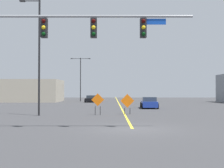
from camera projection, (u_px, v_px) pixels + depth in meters
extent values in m
plane|color=#38383A|center=(134.00, 129.00, 15.43)|extent=(140.16, 140.16, 0.00)
cube|color=yellow|center=(119.00, 101.00, 54.36)|extent=(0.16, 77.87, 0.01)
cylinder|color=gray|center=(95.00, 16.00, 15.58)|extent=(10.74, 0.14, 0.14)
cube|color=black|center=(46.00, 28.00, 15.58)|extent=(0.34, 0.32, 1.05)
sphere|color=#3A0503|center=(45.00, 21.00, 15.42)|extent=(0.22, 0.22, 0.22)
sphere|color=yellow|center=(45.00, 28.00, 15.41)|extent=(0.22, 0.22, 0.22)
sphere|color=black|center=(45.00, 34.00, 15.40)|extent=(0.22, 0.22, 0.22)
cube|color=black|center=(95.00, 28.00, 15.57)|extent=(0.34, 0.32, 1.05)
sphere|color=#3A0503|center=(95.00, 21.00, 15.40)|extent=(0.22, 0.22, 0.22)
sphere|color=yellow|center=(95.00, 27.00, 15.40)|extent=(0.22, 0.22, 0.22)
sphere|color=black|center=(95.00, 34.00, 15.39)|extent=(0.22, 0.22, 0.22)
cube|color=black|center=(144.00, 28.00, 15.56)|extent=(0.34, 0.32, 1.05)
sphere|color=#3A0503|center=(145.00, 21.00, 15.39)|extent=(0.22, 0.22, 0.22)
sphere|color=yellow|center=(145.00, 27.00, 15.39)|extent=(0.22, 0.22, 0.22)
sphere|color=black|center=(145.00, 34.00, 15.38)|extent=(0.22, 0.22, 0.22)
cube|color=#1447B7|center=(157.00, 22.00, 15.56)|extent=(1.10, 0.03, 0.32)
cylinder|color=black|center=(82.00, 80.00, 55.40)|extent=(0.16, 0.16, 8.40)
cylinder|color=black|center=(77.00, 59.00, 55.50)|extent=(1.70, 0.08, 0.08)
cube|color=#262628|center=(73.00, 59.00, 55.50)|extent=(0.44, 0.24, 0.14)
cylinder|color=black|center=(86.00, 59.00, 55.49)|extent=(1.70, 0.08, 0.08)
cube|color=#262628|center=(91.00, 59.00, 55.49)|extent=(0.44, 0.24, 0.14)
cylinder|color=black|center=(40.00, 57.00, 23.76)|extent=(0.16, 0.16, 9.67)
cylinder|color=black|center=(32.00, 1.00, 23.87)|extent=(1.43, 0.08, 0.08)
cube|color=#262628|center=(24.00, 1.00, 23.87)|extent=(0.44, 0.24, 0.14)
cube|color=orange|center=(129.00, 101.00, 24.89)|extent=(1.20, 0.15, 1.20)
cylinder|color=black|center=(126.00, 111.00, 24.85)|extent=(0.05, 0.05, 0.55)
cylinder|color=black|center=(131.00, 111.00, 24.89)|extent=(0.05, 0.05, 0.55)
cube|color=orange|center=(99.00, 100.00, 24.23)|extent=(1.09, 0.08, 1.09)
cylinder|color=black|center=(96.00, 111.00, 24.20)|extent=(0.05, 0.05, 0.73)
cylinder|color=black|center=(101.00, 111.00, 24.21)|extent=(0.05, 0.05, 0.73)
cube|color=#1E389E|center=(150.00, 104.00, 33.62)|extent=(1.92, 4.18, 0.65)
cube|color=#333D47|center=(150.00, 99.00, 33.43)|extent=(1.64, 2.21, 0.51)
cylinder|color=black|center=(156.00, 105.00, 35.00)|extent=(0.25, 0.65, 0.64)
cylinder|color=black|center=(142.00, 105.00, 35.10)|extent=(0.25, 0.65, 0.64)
cylinder|color=black|center=(159.00, 106.00, 32.13)|extent=(0.25, 0.65, 0.64)
cylinder|color=black|center=(144.00, 106.00, 32.23)|extent=(0.25, 0.65, 0.64)
cube|color=black|center=(93.00, 100.00, 51.27)|extent=(2.16, 4.25, 0.57)
cube|color=#333D47|center=(93.00, 97.00, 51.49)|extent=(1.85, 2.08, 0.49)
cylinder|color=black|center=(86.00, 101.00, 49.88)|extent=(0.25, 0.65, 0.64)
cylinder|color=black|center=(97.00, 101.00, 49.76)|extent=(0.25, 0.65, 0.64)
cylinder|color=black|center=(89.00, 100.00, 52.78)|extent=(0.25, 0.65, 0.64)
cylinder|color=black|center=(99.00, 100.00, 52.67)|extent=(0.25, 0.65, 0.64)
cube|color=#B2A893|center=(34.00, 91.00, 53.71)|extent=(10.40, 8.74, 4.07)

